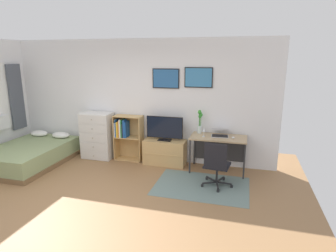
{
  "coord_description": "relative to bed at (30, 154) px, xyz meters",
  "views": [
    {
      "loc": [
        2.34,
        -3.49,
        2.33
      ],
      "look_at": [
        0.96,
        1.5,
        1.04
      ],
      "focal_mm": 30.21,
      "sensor_mm": 36.0,
      "label": 1
    }
  ],
  "objects": [
    {
      "name": "bookshelf",
      "position": [
        1.95,
        0.83,
        0.39
      ],
      "size": [
        0.64,
        0.3,
        1.03
      ],
      "color": "tan",
      "rests_on": "ground_plane"
    },
    {
      "name": "bed",
      "position": [
        0.0,
        0.0,
        0.0
      ],
      "size": [
        1.4,
        1.97,
        0.56
      ],
      "rotation": [
        0.0,
        0.0,
        0.01
      ],
      "color": "brown",
      "rests_on": "ground_plane"
    },
    {
      "name": "desk",
      "position": [
        4.04,
        0.76,
        0.38
      ],
      "size": [
        1.12,
        0.59,
        0.74
      ],
      "color": "tan",
      "rests_on": "ground_plane"
    },
    {
      "name": "office_chair",
      "position": [
        4.09,
        -0.08,
        0.24
      ],
      "size": [
        0.57,
        0.58,
        0.86
      ],
      "rotation": [
        0.0,
        0.0,
        -0.11
      ],
      "color": "#232326",
      "rests_on": "ground_plane"
    },
    {
      "name": "ground_plane",
      "position": [
        2.18,
        -1.39,
        -0.22
      ],
      "size": [
        7.2,
        7.2,
        0.0
      ],
      "primitive_type": "plane",
      "color": "#936B44"
    },
    {
      "name": "television",
      "position": [
        2.88,
        0.76,
        0.59
      ],
      "size": [
        0.8,
        0.16,
        0.53
      ],
      "color": "black",
      "rests_on": "tv_stand"
    },
    {
      "name": "bamboo_vase",
      "position": [
        3.62,
        0.87,
        0.79
      ],
      "size": [
        0.1,
        0.09,
        0.5
      ],
      "color": "silver",
      "rests_on": "desk"
    },
    {
      "name": "tv_stand",
      "position": [
        2.88,
        0.78,
        0.05
      ],
      "size": [
        0.91,
        0.41,
        0.55
      ],
      "color": "tan",
      "rests_on": "ground_plane"
    },
    {
      "name": "laptop",
      "position": [
        4.06,
        0.79,
        0.58
      ],
      "size": [
        0.37,
        0.4,
        0.15
      ],
      "rotation": [
        0.0,
        0.0,
        0.08
      ],
      "color": "#B7B7BC",
      "rests_on": "desk"
    },
    {
      "name": "wine_glass",
      "position": [
        3.75,
        0.63,
        0.65
      ],
      "size": [
        0.07,
        0.07,
        0.18
      ],
      "color": "silver",
      "rests_on": "desk"
    },
    {
      "name": "dresser",
      "position": [
        1.26,
        0.76,
        0.32
      ],
      "size": [
        0.71,
        0.46,
        1.07
      ],
      "color": "silver",
      "rests_on": "ground_plane"
    },
    {
      "name": "computer_mouse",
      "position": [
        4.33,
        0.65,
        0.54
      ],
      "size": [
        0.06,
        0.1,
        0.03
      ],
      "primitive_type": "ellipsoid",
      "color": "silver",
      "rests_on": "desk"
    },
    {
      "name": "area_rug",
      "position": [
        3.84,
        -0.11,
        -0.22
      ],
      "size": [
        1.7,
        1.2,
        0.01
      ],
      "primitive_type": "cube",
      "color": "slate",
      "rests_on": "ground_plane"
    },
    {
      "name": "wall_back_with_posters",
      "position": [
        2.19,
        1.04,
        1.14
      ],
      "size": [
        6.12,
        0.09,
        2.7
      ],
      "color": "white",
      "rests_on": "ground_plane"
    }
  ]
}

